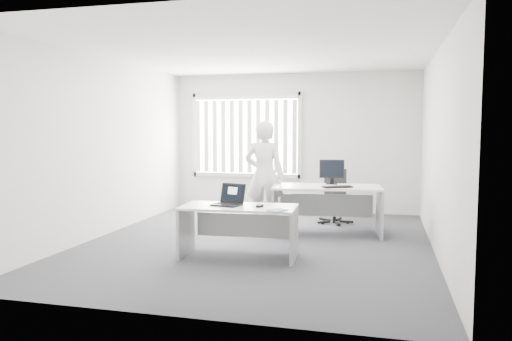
% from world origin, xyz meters
% --- Properties ---
extents(ground, '(6.00, 6.00, 0.00)m').
position_xyz_m(ground, '(0.00, 0.00, 0.00)').
color(ground, '#4A4A50').
rests_on(ground, ground).
extents(wall_back, '(5.00, 0.02, 2.80)m').
position_xyz_m(wall_back, '(0.00, 3.00, 1.40)').
color(wall_back, beige).
rests_on(wall_back, ground).
extents(wall_front, '(5.00, 0.02, 2.80)m').
position_xyz_m(wall_front, '(0.00, -3.00, 1.40)').
color(wall_front, beige).
rests_on(wall_front, ground).
extents(wall_left, '(0.02, 6.00, 2.80)m').
position_xyz_m(wall_left, '(-2.50, 0.00, 1.40)').
color(wall_left, beige).
rests_on(wall_left, ground).
extents(wall_right, '(0.02, 6.00, 2.80)m').
position_xyz_m(wall_right, '(2.50, 0.00, 1.40)').
color(wall_right, beige).
rests_on(wall_right, ground).
extents(ceiling, '(5.00, 6.00, 0.02)m').
position_xyz_m(ceiling, '(0.00, 0.00, 2.80)').
color(ceiling, silver).
rests_on(ceiling, wall_back).
extents(window, '(2.32, 0.06, 1.76)m').
position_xyz_m(window, '(-1.00, 2.96, 1.55)').
color(window, '#BCBCB7').
rests_on(window, wall_back).
extents(blinds, '(2.20, 0.10, 1.50)m').
position_xyz_m(blinds, '(-1.00, 2.90, 1.52)').
color(blinds, silver).
rests_on(blinds, wall_back).
extents(desk_near, '(1.54, 0.79, 0.69)m').
position_xyz_m(desk_near, '(-0.03, -0.86, 0.49)').
color(desk_near, silver).
rests_on(desk_near, ground).
extents(desk_far, '(1.79, 1.00, 0.78)m').
position_xyz_m(desk_far, '(0.92, 0.85, 0.56)').
color(desk_far, silver).
rests_on(desk_far, ground).
extents(office_chair, '(0.57, 0.57, 0.96)m').
position_xyz_m(office_chair, '(0.96, 1.86, 0.30)').
color(office_chair, black).
rests_on(office_chair, ground).
extents(person, '(0.68, 0.46, 1.83)m').
position_xyz_m(person, '(-0.13, 0.98, 0.91)').
color(person, silver).
rests_on(person, ground).
extents(laptop, '(0.43, 0.40, 0.28)m').
position_xyz_m(laptop, '(-0.20, -0.88, 0.83)').
color(laptop, black).
rests_on(laptop, desk_near).
extents(paper_sheet, '(0.33, 0.26, 0.00)m').
position_xyz_m(paper_sheet, '(0.33, -0.92, 0.69)').
color(paper_sheet, white).
rests_on(paper_sheet, desk_near).
extents(mouse, '(0.08, 0.11, 0.04)m').
position_xyz_m(mouse, '(0.26, -0.90, 0.71)').
color(mouse, '#B5B5B7').
rests_on(mouse, paper_sheet).
extents(booklet, '(0.26, 0.29, 0.01)m').
position_xyz_m(booklet, '(0.54, -1.10, 0.69)').
color(booklet, white).
rests_on(booklet, desk_near).
extents(keyboard, '(0.49, 0.35, 0.02)m').
position_xyz_m(keyboard, '(1.11, 0.68, 0.79)').
color(keyboard, black).
rests_on(keyboard, desk_far).
extents(monitor, '(0.41, 0.16, 0.40)m').
position_xyz_m(monitor, '(0.98, 1.13, 0.98)').
color(monitor, black).
rests_on(monitor, desk_far).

